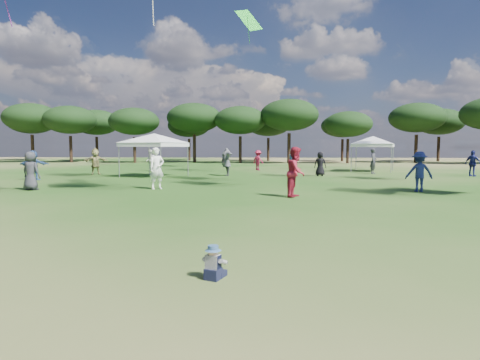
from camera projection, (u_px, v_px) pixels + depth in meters
The scene contains 6 objects.
ground at pixel (200, 337), 3.99m from camera, with size 140.00×140.00×0.00m, color #274C17.
tree_line at pixel (281, 119), 50.53m from camera, with size 108.78×17.63×7.77m.
tent_left at pixel (154, 135), 25.79m from camera, with size 6.30×6.30×3.08m.
tent_right at pixel (373, 138), 31.48m from camera, with size 5.86×5.86×3.06m.
toddler at pixel (214, 264), 5.75m from camera, with size 0.37×0.40×0.49m.
festival_crowd at pixel (236, 163), 25.50m from camera, with size 28.08×22.33×1.91m.
Camera 1 is at (0.66, -3.81, 1.89)m, focal length 30.00 mm.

